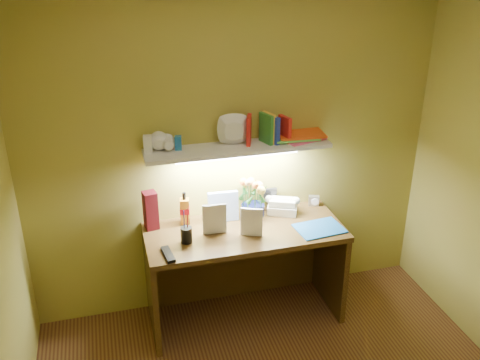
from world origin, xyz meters
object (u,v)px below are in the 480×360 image
(desk, at_px, (245,274))
(whisky_bottle, at_px, (185,208))
(telephone, at_px, (282,204))
(flower_bouquet, at_px, (253,197))
(desk_clock, at_px, (314,201))

(desk, relative_size, whisky_bottle, 5.74)
(desk, distance_m, telephone, 0.59)
(desk, height_order, flower_bouquet, flower_bouquet)
(desk_clock, xyz_separation_m, whisky_bottle, (-1.00, -0.02, 0.08))
(telephone, bearing_deg, whisky_bottle, -157.92)
(desk_clock, relative_size, whisky_bottle, 0.33)
(telephone, distance_m, desk_clock, 0.27)
(whisky_bottle, bearing_deg, desk_clock, 1.25)
(flower_bouquet, height_order, whisky_bottle, flower_bouquet)
(desk, bearing_deg, telephone, 28.00)
(telephone, bearing_deg, flower_bouquet, -159.47)
(telephone, relative_size, desk_clock, 2.71)
(desk, relative_size, telephone, 6.50)
(flower_bouquet, bearing_deg, desk, -120.80)
(flower_bouquet, relative_size, whisky_bottle, 1.23)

